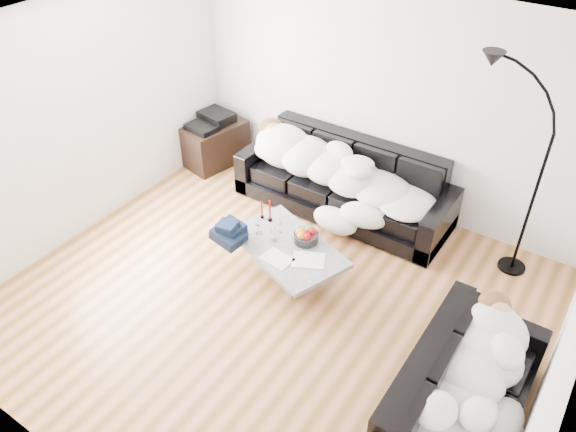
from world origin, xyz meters
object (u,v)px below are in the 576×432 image
Objects in this scene: sleeper_back at (342,167)px; wine_glass_b at (258,226)px; wine_glass_a at (280,226)px; candle_left at (262,210)px; shoes at (450,400)px; stereo at (212,120)px; wine_glass_c at (274,234)px; sofa_right at (462,399)px; floor_lamp at (536,191)px; fruit_bowl at (306,235)px; sleeper_right at (467,381)px; candle_right at (270,211)px; av_cabinet at (214,143)px; coffee_table at (287,259)px; sofa_back at (344,180)px.

sleeper_back is 12.24× the size of wine_glass_b.
wine_glass_a is 0.75× the size of candle_left.
shoes is 4.60m from stereo.
shoes is at bearing -15.07° from wine_glass_c.
floor_lamp is at bearing 4.54° from sofa_right.
wine_glass_c is (-2.30, 0.79, 0.06)m from sofa_right.
fruit_bowl is at bearing -79.67° from sleeper_back.
sleeper_right is at bearing -18.78° from stereo.
shoes is (2.40, -0.60, -0.40)m from wine_glass_b.
candle_left is (-0.42, -1.02, -0.17)m from sleeper_back.
stereo is (-4.25, 2.13, 0.01)m from sleeper_right.
wine_glass_b is 0.67× the size of candle_right.
sleeper_right reaches higher than stereo.
av_cabinet is at bearing 177.97° from sleeper_back.
stereo is at bearing 145.93° from candle_left.
wine_glass_a is at bearing -175.46° from fruit_bowl.
shoes is (2.04, -0.60, -0.13)m from coffee_table.
sofa_right is 0.23m from sleeper_right.
wine_glass_c reaches higher than wine_glass_a.
floor_lamp is at bearing 26.20° from candle_right.
sofa_back reaches higher than wine_glass_b.
wine_glass_b reaches higher than wine_glass_c.
stereo reaches higher than shoes.
wine_glass_c is at bearing 71.00° from sofa_right.
floor_lamp is (2.34, 1.41, 0.54)m from wine_glass_b.
wine_glass_c is 0.09× the size of floor_lamp.
sleeper_back is 1.28m from wine_glass_c.
sleeper_back reaches higher than wine_glass_b.
wine_glass_c is 2.37m from av_cabinet.
sleeper_back reaches higher than wine_glass_c.
floor_lamp is (2.05, 0.15, 0.35)m from sleeper_back.
candle_right is at bearing 152.30° from wine_glass_a.
fruit_bowl is at bearing -80.11° from sofa_back.
wine_glass_c is at bearing -176.22° from coffee_table.
wine_glass_c is 2.37m from stereo.
sofa_right is at bearing -42.81° from sleeper_back.
wine_glass_a is 2.26m from av_cabinet.
av_cabinet is (-4.14, 1.93, 0.24)m from shoes.
sleeper_back reaches higher than sleeper_right.
wine_glass_b is 0.09× the size of floor_lamp.
sleeper_back is 5.02× the size of stereo.
fruit_bowl is (-2.02, 0.97, 0.05)m from sofa_right.
wine_glass_b is at bearing 72.31° from sofa_right.
wine_glass_a reaches higher than fruit_bowl.
coffee_table is (-2.15, 0.80, -0.44)m from sleeper_right.
stereo reaches higher than wine_glass_b.
shoes is at bearing 28.63° from sofa_right.
coffee_table is at bearing 147.02° from shoes.
floor_lamp reaches higher than fruit_bowl.
wine_glass_a is at bearing 68.02° from sofa_right.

